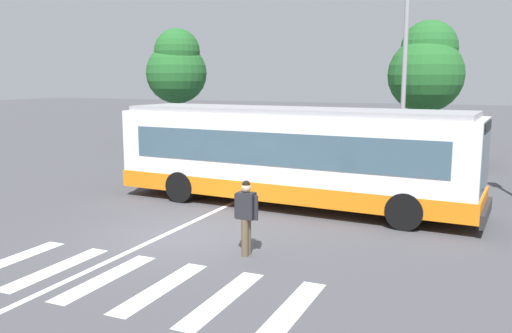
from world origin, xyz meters
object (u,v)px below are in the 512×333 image
(city_transit_bus, at_px, (291,156))
(pedestrian_crossing_street, at_px, (246,214))
(parked_car_charcoal, at_px, (348,143))
(parked_car_teal, at_px, (293,142))
(twin_arm_street_lamp, at_px, (406,23))
(parked_car_blue, at_px, (205,137))
(background_tree_left, at_px, (177,67))
(parked_car_black, at_px, (459,149))
(parked_car_silver, at_px, (404,146))
(parked_car_red, at_px, (246,139))
(background_tree_right, at_px, (427,67))

(city_transit_bus, distance_m, pedestrian_crossing_street, 5.07)
(parked_car_charcoal, bearing_deg, parked_car_teal, -166.45)
(city_transit_bus, xyz_separation_m, twin_arm_street_lamp, (2.06, 8.39, 4.67))
(city_transit_bus, bearing_deg, parked_car_blue, 130.15)
(pedestrian_crossing_street, xyz_separation_m, background_tree_left, (-12.73, 17.59, 3.69))
(city_transit_bus, relative_size, parked_car_blue, 2.54)
(parked_car_black, bearing_deg, pedestrian_crossing_street, -102.69)
(parked_car_blue, distance_m, parked_car_black, 13.36)
(background_tree_left, bearing_deg, parked_car_charcoal, -8.65)
(pedestrian_crossing_street, relative_size, parked_car_silver, 0.38)
(parked_car_blue, bearing_deg, parked_car_charcoal, 1.45)
(city_transit_bus, bearing_deg, twin_arm_street_lamp, 76.21)
(parked_car_red, bearing_deg, background_tree_right, 36.04)
(parked_car_charcoal, bearing_deg, background_tree_left, 171.35)
(parked_car_charcoal, xyz_separation_m, background_tree_left, (-11.01, 1.68, 3.90))
(parked_car_red, relative_size, parked_car_charcoal, 1.01)
(parked_car_red, xyz_separation_m, background_tree_right, (8.42, 6.13, 3.84))
(twin_arm_street_lamp, relative_size, background_tree_right, 1.44)
(parked_car_blue, distance_m, twin_arm_street_lamp, 12.62)
(city_transit_bus, height_order, parked_car_black, city_transit_bus)
(background_tree_right, bearing_deg, parked_car_red, -143.96)
(city_transit_bus, distance_m, parked_car_blue, 14.06)
(parked_car_teal, distance_m, background_tree_right, 9.29)
(background_tree_left, bearing_deg, background_tree_right, 15.58)
(parked_car_charcoal, height_order, background_tree_left, background_tree_left)
(twin_arm_street_lamp, bearing_deg, parked_car_black, 46.68)
(parked_car_silver, bearing_deg, city_transit_bus, -99.74)
(city_transit_bus, xyz_separation_m, background_tree_right, (2.06, 16.52, 3.02))
(city_transit_bus, distance_m, background_tree_left, 17.66)
(city_transit_bus, relative_size, background_tree_left, 1.66)
(parked_car_blue, bearing_deg, background_tree_right, 27.54)
(pedestrian_crossing_street, relative_size, background_tree_right, 0.24)
(parked_car_blue, xyz_separation_m, parked_car_charcoal, (8.09, 0.21, 0.00))
(city_transit_bus, distance_m, parked_car_charcoal, 11.01)
(pedestrian_crossing_street, relative_size, parked_car_red, 0.37)
(parked_car_blue, relative_size, parked_car_red, 0.99)
(pedestrian_crossing_street, height_order, parked_car_teal, pedestrian_crossing_street)
(parked_car_red, bearing_deg, parked_car_silver, 1.92)
(background_tree_left, bearing_deg, parked_car_red, -21.52)
(parked_car_silver, xyz_separation_m, background_tree_right, (0.23, 5.85, 3.84))
(pedestrian_crossing_street, xyz_separation_m, parked_car_red, (-7.12, 15.37, -0.20))
(parked_car_red, bearing_deg, parked_car_charcoal, 5.68)
(parked_car_black, relative_size, background_tree_right, 0.64)
(parked_car_black, relative_size, twin_arm_street_lamp, 0.45)
(parked_car_teal, height_order, background_tree_right, background_tree_right)
(parked_car_silver, height_order, background_tree_right, background_tree_right)
(parked_car_teal, bearing_deg, parked_car_red, 177.66)
(parked_car_red, distance_m, parked_car_silver, 8.20)
(pedestrian_crossing_street, distance_m, parked_car_silver, 15.69)
(parked_car_red, height_order, background_tree_left, background_tree_left)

